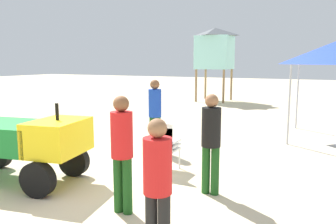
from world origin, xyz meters
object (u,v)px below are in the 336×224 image
Objects in this scene: lifeguard_near_center at (211,137)px; lifeguard_tower at (215,48)px; stacked_plastic_chairs at (164,142)px; utility_cart at (20,140)px; lifeguard_near_right at (122,146)px; lifeguard_near_left at (155,110)px; surfboard_pile at (34,132)px; lifeguard_far_right at (158,181)px.

lifeguard_tower is at bearing 107.72° from lifeguard_near_center.
lifeguard_tower reaches higher than stacked_plastic_chairs.
utility_cart is 1.56× the size of lifeguard_near_right.
lifeguard_near_left is at bearing 68.00° from utility_cart.
lifeguard_near_center is at bearing -43.92° from lifeguard_near_left.
lifeguard_tower is (1.91, 11.14, 2.76)m from surfboard_pile.
lifeguard_near_left is at bearing 118.15° from lifeguard_far_right.
lifeguard_near_left is at bearing 3.05° from surfboard_pile.
utility_cart is at bearing -112.00° from lifeguard_near_left.
surfboard_pile is at bearing 166.82° from stacked_plastic_chairs.
lifeguard_near_center is 1.05× the size of lifeguard_far_right.
lifeguard_near_right is at bearing -126.81° from lifeguard_near_center.
lifeguard_tower is at bearing 105.67° from lifeguard_far_right.
lifeguard_tower reaches higher than lifeguard_near_center.
lifeguard_tower is (-3.22, 14.23, 1.92)m from lifeguard_near_right.
lifeguard_near_right is (2.42, -0.29, 0.22)m from utility_cart.
lifeguard_far_right reaches higher than stacked_plastic_chairs.
lifeguard_far_right is at bearing -64.96° from stacked_plastic_chairs.
lifeguard_near_left is 2.96m from lifeguard_near_center.
stacked_plastic_chairs is (2.12, 1.66, -0.18)m from utility_cart.
surfboard_pile is 7.33m from lifeguard_far_right.
stacked_plastic_chairs is 4.99m from surfboard_pile.
lifeguard_near_right is (5.13, -3.09, 0.84)m from surfboard_pile.
lifeguard_near_left is 4.69m from lifeguard_far_right.
lifeguard_near_left is at bearing 136.08° from lifeguard_near_center.
utility_cart is 2.66× the size of stacked_plastic_chairs.
utility_cart is 1.60× the size of lifeguard_near_center.
lifeguard_near_right is at bearing -81.47° from stacked_plastic_chairs.
lifeguard_near_center is 1.56m from lifeguard_near_right.
lifeguard_tower is at bearing 93.28° from utility_cart.
lifeguard_near_right is at bearing -31.06° from surfboard_pile.
lifeguard_near_center is (3.35, 0.95, 0.19)m from utility_cart.
lifeguard_near_center is at bearing -72.28° from lifeguard_tower.
utility_cart reaches higher than stacked_plastic_chairs.
lifeguard_near_center is at bearing -16.93° from surfboard_pile.
surfboard_pile is 11.63m from lifeguard_tower.
stacked_plastic_chairs is 2.02m from lifeguard_near_right.
stacked_plastic_chairs is at bearing 38.11° from utility_cart.
lifeguard_far_right is (6.14, -3.93, 0.76)m from surfboard_pile.
stacked_plastic_chairs is 0.60× the size of lifeguard_near_center.
lifeguard_tower is (-2.01, 10.93, 1.90)m from lifeguard_near_left.
utility_cart reaches higher than surfboard_pile.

